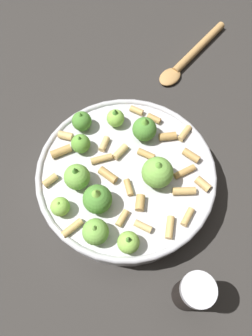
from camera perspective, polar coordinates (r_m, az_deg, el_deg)
name	(u,v)px	position (r m, az deg, el deg)	size (l,w,h in m)	color
ground_plane	(126,185)	(0.51, 0.00, -3.13)	(2.40, 2.40, 0.00)	#2D2B28
cooking_pan	(125,176)	(0.47, -0.20, -1.60)	(0.27, 0.27, 0.10)	#B7B7BC
pepper_shaker	(192,293)	(0.43, 12.22, -21.82)	(0.04, 0.04, 0.09)	black
wooden_spoon	(190,57)	(0.68, 11.83, 19.70)	(0.11, 0.21, 0.02)	#B2844C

